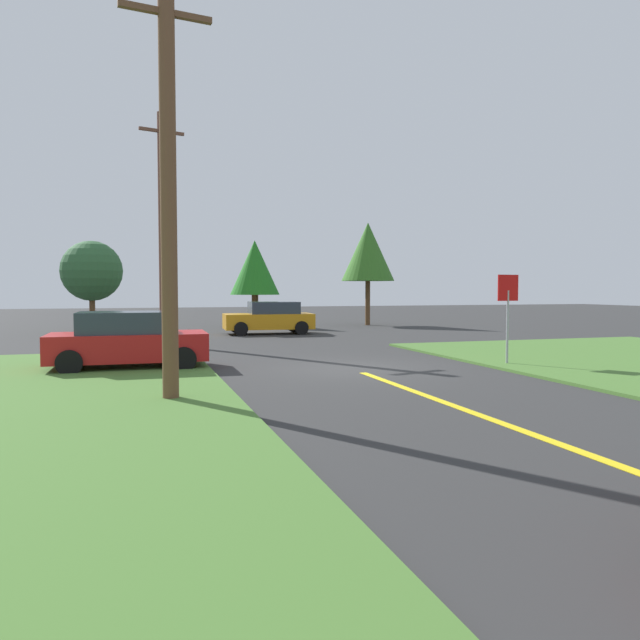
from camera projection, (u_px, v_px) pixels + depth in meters
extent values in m
plane|color=#2E2E2E|center=(350.00, 368.00, 17.12)|extent=(120.00, 120.00, 0.00)
cube|color=yellow|center=(524.00, 431.00, 9.49)|extent=(0.20, 14.00, 0.01)
cylinder|color=#9EA0A8|center=(507.00, 328.00, 17.65)|extent=(0.07, 0.07, 2.22)
cube|color=red|center=(508.00, 288.00, 17.59)|extent=(0.76, 0.16, 0.77)
cube|color=red|center=(129.00, 346.00, 16.92)|extent=(4.31, 2.02, 0.76)
cube|color=#2D3842|center=(122.00, 322.00, 16.84)|extent=(2.38, 1.76, 0.60)
cylinder|color=black|center=(180.00, 352.00, 18.27)|extent=(0.68, 0.23, 0.68)
cylinder|color=black|center=(184.00, 359.00, 16.43)|extent=(0.68, 0.23, 0.68)
cylinder|color=black|center=(77.00, 355.00, 17.45)|extent=(0.68, 0.23, 0.68)
cylinder|color=black|center=(69.00, 363.00, 15.61)|extent=(0.68, 0.23, 0.68)
cube|color=orange|center=(268.00, 321.00, 30.33)|extent=(4.51, 2.15, 0.76)
cube|color=#2D3842|center=(274.00, 308.00, 30.37)|extent=(2.51, 1.83, 0.60)
cylinder|color=black|center=(241.00, 329.00, 29.04)|extent=(0.69, 0.25, 0.68)
cylinder|color=black|center=(236.00, 326.00, 30.89)|extent=(0.69, 0.25, 0.68)
cylinder|color=black|center=(302.00, 328.00, 29.80)|extent=(0.69, 0.25, 0.68)
cylinder|color=black|center=(293.00, 326.00, 31.65)|extent=(0.69, 0.25, 0.68)
cylinder|color=brown|center=(168.00, 193.00, 11.86)|extent=(0.32, 0.32, 8.29)
cube|color=brown|center=(166.00, 13.00, 11.68)|extent=(1.80, 0.37, 0.12)
cylinder|color=brown|center=(163.00, 230.00, 23.93)|extent=(0.36, 0.36, 9.22)
cube|color=brown|center=(162.00, 131.00, 23.73)|extent=(1.77, 0.59, 0.12)
cylinder|color=brown|center=(255.00, 310.00, 36.62)|extent=(0.40, 0.40, 1.92)
cone|color=#21731E|center=(255.00, 267.00, 36.48)|extent=(3.00, 3.00, 3.30)
cylinder|color=brown|center=(368.00, 303.00, 37.72)|extent=(0.30, 0.30, 2.78)
cone|color=#336C22|center=(368.00, 252.00, 37.55)|extent=(3.31, 3.31, 3.64)
cylinder|color=brown|center=(92.00, 313.00, 31.69)|extent=(0.30, 0.30, 1.95)
sphere|color=#2E5D32|center=(92.00, 271.00, 31.58)|extent=(3.16, 3.16, 3.16)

